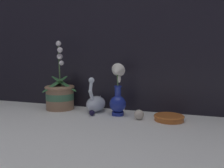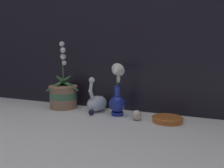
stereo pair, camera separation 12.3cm
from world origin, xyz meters
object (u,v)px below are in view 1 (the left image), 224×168
at_px(orchid_potted_plant, 60,95).
at_px(swan_figurine, 96,103).
at_px(amber_dish, 169,117).
at_px(glass_sphere, 139,115).
at_px(blue_vase, 118,95).

distance_m(orchid_potted_plant, swan_figurine, 0.24).
bearing_deg(orchid_potted_plant, amber_dish, -4.28).
bearing_deg(amber_dish, glass_sphere, -169.10).
xyz_separation_m(orchid_potted_plant, blue_vase, (0.39, -0.03, 0.02)).
relative_size(glass_sphere, amber_dish, 0.34).
bearing_deg(orchid_potted_plant, glass_sphere, -8.64).
bearing_deg(amber_dish, blue_vase, 176.51).
xyz_separation_m(blue_vase, glass_sphere, (0.13, -0.05, -0.09)).
relative_size(blue_vase, glass_sphere, 5.59).
bearing_deg(swan_figurine, glass_sphere, -18.30).
distance_m(orchid_potted_plant, amber_dish, 0.67).
distance_m(glass_sphere, amber_dish, 0.15).
distance_m(blue_vase, amber_dish, 0.30).
xyz_separation_m(orchid_potted_plant, glass_sphere, (0.52, -0.08, -0.07)).
height_order(swan_figurine, blue_vase, blue_vase).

